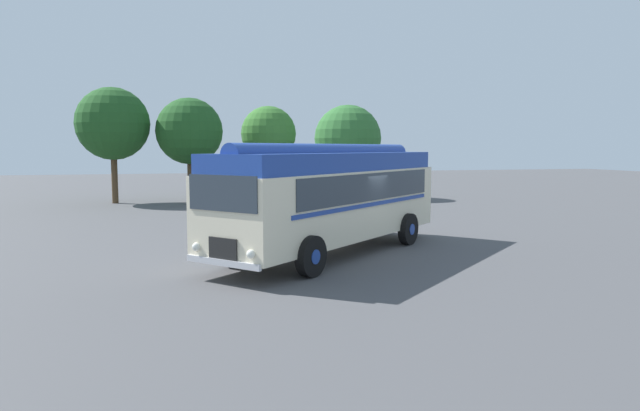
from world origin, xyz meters
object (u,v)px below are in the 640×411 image
(car_near_left, at_px, (239,193))
(box_van, at_px, (330,182))
(car_mid_left, at_px, (290,193))
(vintage_bus, at_px, (332,195))

(car_near_left, distance_m, box_van, 5.42)
(car_near_left, relative_size, car_mid_left, 0.99)
(vintage_bus, relative_size, box_van, 1.58)
(box_van, bearing_deg, car_mid_left, -161.10)
(car_near_left, bearing_deg, box_van, 2.29)
(vintage_bus, height_order, car_mid_left, vintage_bus)
(vintage_bus, bearing_deg, box_van, 74.14)
(car_near_left, xyz_separation_m, box_van, (5.39, 0.22, 0.52))
(vintage_bus, xyz_separation_m, car_mid_left, (1.71, 14.22, -1.05))
(car_near_left, relative_size, box_van, 0.73)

